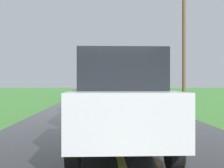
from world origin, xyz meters
TOP-DOWN VIEW (x-y plane):
  - banana_truck_near at (0.19, 10.87)m, footprint 2.38×5.82m
  - banana_truck_far at (0.55, 25.52)m, footprint 2.38×5.81m
  - utility_pole_roadside at (4.41, 15.82)m, footprint 1.72×0.20m
  - following_car at (-0.00, 4.86)m, footprint 1.74×4.10m

SIDE VIEW (x-z plane):
  - following_car at x=0.00m, z-range 0.11..2.03m
  - banana_truck_near at x=0.19m, z-range 0.07..2.87m
  - banana_truck_far at x=0.55m, z-range 0.07..2.87m
  - utility_pole_roadside at x=4.41m, z-range 0.25..7.51m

